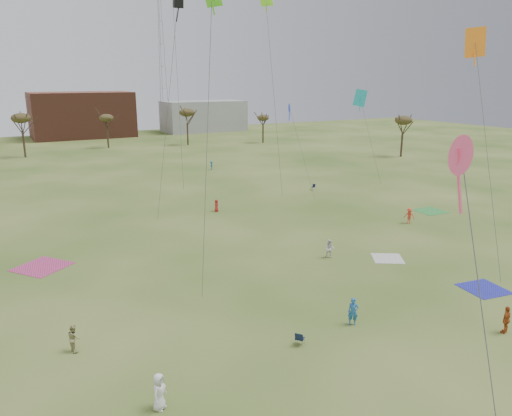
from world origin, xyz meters
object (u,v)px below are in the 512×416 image
flyer_near_left (159,392)px  radio_tower (162,66)px  camp_chair_right (313,188)px  spectator_fore_a (506,320)px  flyer_near_right (353,312)px  camp_chair_center (300,341)px

flyer_near_left → radio_tower: radio_tower is taller
flyer_near_left → radio_tower: size_ratio=0.05×
camp_chair_right → spectator_fore_a: bearing=-29.8°
flyer_near_left → spectator_fore_a: flyer_near_left is taller
flyer_near_left → spectator_fore_a: (21.55, -3.37, -0.05)m
radio_tower → flyer_near_left: bearing=-108.6°
spectator_fore_a → flyer_near_left: bearing=-24.5°
flyer_near_left → flyer_near_right: 13.90m
flyer_near_right → camp_chair_center: (-4.44, -0.43, -0.67)m
flyer_near_left → spectator_fore_a: bearing=-51.5°
camp_chair_right → radio_tower: bearing=163.4°
flyer_near_right → camp_chair_center: size_ratio=2.14×
spectator_fore_a → camp_chair_right: (13.06, 39.61, -0.65)m
flyer_near_right → camp_chair_right: bearing=95.2°
camp_chair_center → camp_chair_right: size_ratio=1.00×
flyer_near_left → radio_tower: 134.40m
flyer_near_left → spectator_fore_a: 21.81m
spectator_fore_a → flyer_near_right: bearing=-50.7°
camp_chair_center → flyer_near_right: bearing=-123.5°
flyer_near_right → spectator_fore_a: size_ratio=1.03×
flyer_near_right → radio_tower: size_ratio=0.05×
flyer_near_right → spectator_fore_a: 9.54m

